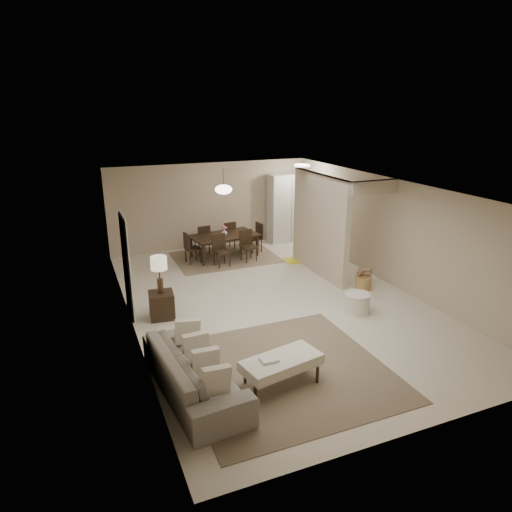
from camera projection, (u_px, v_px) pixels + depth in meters
name	position (u px, v px, depth m)	size (l,w,h in m)	color
floor	(274.00, 302.00, 9.94)	(9.00, 9.00, 0.00)	beige
ceiling	(275.00, 188.00, 9.15)	(9.00, 9.00, 0.00)	white
back_wall	(211.00, 205.00, 13.49)	(6.00, 6.00, 0.00)	tan
left_wall	(128.00, 265.00, 8.46)	(9.00, 9.00, 0.00)	tan
right_wall	(391.00, 233.00, 10.63)	(9.00, 9.00, 0.00)	tan
partition	(320.00, 225.00, 11.29)	(0.15, 2.50, 2.50)	tan
doorway	(126.00, 267.00, 9.07)	(0.04, 0.90, 2.04)	black
pantry_cabinet	(288.00, 208.00, 14.10)	(1.20, 0.55, 2.10)	silver
flush_light	(302.00, 165.00, 12.80)	(0.44, 0.44, 0.05)	white
living_rug	(284.00, 370.00, 7.37)	(3.20, 3.20, 0.01)	brown
sofa	(194.00, 371.00, 6.73)	(0.93, 2.37, 0.69)	gray
ottoman_bench	(282.00, 363.00, 6.93)	(1.32, 0.79, 0.44)	silver
side_table	(162.00, 305.00, 9.14)	(0.48, 0.48, 0.53)	black
table_lamp	(159.00, 266.00, 8.88)	(0.32, 0.32, 0.76)	#432E1D
round_pouf	(357.00, 303.00, 9.38)	(0.53, 0.53, 0.41)	silver
wicker_basket	(363.00, 283.00, 10.57)	(0.37, 0.37, 0.31)	olive
dining_rug	(225.00, 257.00, 12.84)	(2.80, 2.10, 0.01)	#7F674E
dining_table	(225.00, 246.00, 12.74)	(1.84, 1.02, 0.65)	black
dining_chairs	(225.00, 243.00, 12.70)	(2.32, 1.81, 0.85)	black
vase	(224.00, 232.00, 12.61)	(0.15, 0.15, 0.16)	white
yellow_mat	(300.00, 260.00, 12.57)	(0.87, 0.53, 0.01)	yellow
pendant_light	(224.00, 189.00, 12.23)	(0.46, 0.46, 0.71)	#432E1D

